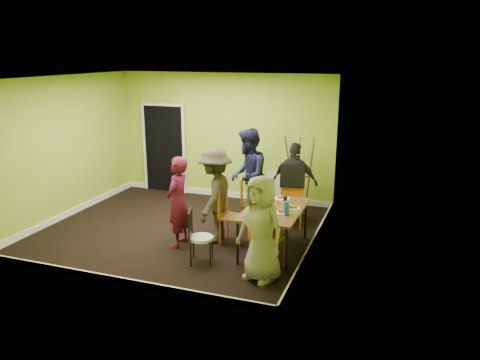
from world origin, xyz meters
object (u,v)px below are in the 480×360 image
object	(u,v)px
chair_left_near	(229,212)
orange_bottle	(278,202)
chair_front_end	(265,233)
chair_back_end	(292,182)
chair_bentwood	(197,234)
person_left_near	(215,196)
chair_left_far	(247,199)
person_left_far	(248,176)
person_standing	(178,202)
easel	(299,174)
dining_table	(274,211)
thermos	(270,201)
person_back_end	(295,182)
blue_bottle	(287,208)
person_front_end	(261,229)

from	to	relation	value
chair_left_near	orange_bottle	distance (m)	0.87
chair_front_end	chair_back_end	bearing A→B (deg)	109.89
chair_bentwood	person_left_near	world-z (taller)	person_left_near
chair_left_far	person_left_far	distance (m)	0.47
person_standing	person_left_far	xyz separation A→B (m)	(0.74, 1.51, 0.14)
easel	dining_table	bearing A→B (deg)	-88.03
easel	person_left_near	world-z (taller)	person_left_near
orange_bottle	person_left_near	size ratio (longest dim) A/B	0.04
chair_left_near	chair_back_end	distance (m)	1.59
thermos	chair_back_end	bearing A→B (deg)	88.41
person_left_far	person_left_near	xyz separation A→B (m)	(-0.22, -1.12, -0.09)
person_left_near	person_back_end	bearing A→B (deg)	141.21
blue_bottle	person_back_end	size ratio (longest dim) A/B	0.14
chair_left_near	easel	world-z (taller)	easel
blue_bottle	person_standing	distance (m)	1.87
person_left_far	person_left_near	world-z (taller)	person_left_far
chair_left_far	chair_bentwood	distance (m)	1.77
easel	thermos	xyz separation A→B (m)	(-0.01, -2.15, 0.08)
orange_bottle	blue_bottle	bearing A→B (deg)	-60.87
orange_bottle	person_left_near	bearing A→B (deg)	-171.59
chair_bentwood	blue_bottle	world-z (taller)	blue_bottle
person_left_far	chair_front_end	bearing A→B (deg)	13.58
chair_back_end	easel	bearing A→B (deg)	-97.58
dining_table	person_left_far	distance (m)	1.48
chair_back_end	person_left_far	world-z (taller)	person_left_far
chair_left_far	person_back_end	world-z (taller)	person_back_end
blue_bottle	person_front_end	bearing A→B (deg)	-102.68
easel	orange_bottle	distance (m)	1.95
chair_bentwood	easel	size ratio (longest dim) A/B	0.55
chair_back_end	thermos	distance (m)	1.41
person_standing	person_left_far	size ratio (longest dim) A/B	0.85
person_back_end	person_front_end	world-z (taller)	person_front_end
chair_front_end	person_back_end	xyz separation A→B (m)	(-0.09, 2.37, 0.17)
orange_bottle	person_left_far	distance (m)	1.29
chair_front_end	person_left_near	bearing A→B (deg)	161.21
person_left_far	person_back_end	bearing A→B (deg)	105.38
easel	person_back_end	distance (m)	0.57
dining_table	chair_bentwood	size ratio (longest dim) A/B	1.73
person_left_near	chair_left_near	bearing A→B (deg)	86.58
chair_bentwood	orange_bottle	size ratio (longest dim) A/B	11.93
dining_table	easel	distance (m)	2.19
chair_front_end	orange_bottle	distance (m)	1.00
chair_back_end	person_standing	world-z (taller)	person_standing
orange_bottle	chair_back_end	bearing A→B (deg)	92.04
chair_back_end	chair_front_end	distance (m)	2.20
chair_front_end	thermos	size ratio (longest dim) A/B	4.84
chair_back_end	person_left_far	distance (m)	0.86
easel	person_front_end	size ratio (longest dim) A/B	1.01
chair_left_far	person_left_far	xyz separation A→B (m)	(-0.08, 0.27, 0.38)
chair_back_end	thermos	world-z (taller)	chair_back_end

